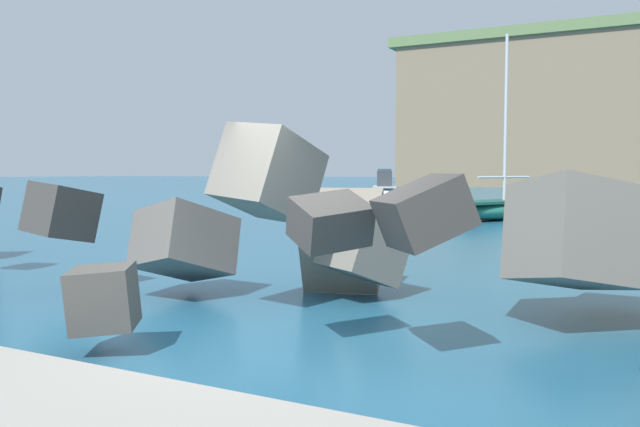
% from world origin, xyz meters
% --- Properties ---
extents(ground_plane, '(400.00, 400.00, 0.00)m').
position_xyz_m(ground_plane, '(0.00, 0.00, 0.00)').
color(ground_plane, '#235B7A').
extents(breakwater_jetty, '(30.32, 5.73, 2.50)m').
position_xyz_m(breakwater_jetty, '(0.81, 1.63, 0.99)').
color(breakwater_jetty, '#605B56').
rests_on(breakwater_jetty, ground).
extents(boat_mid_left, '(3.74, 5.11, 7.08)m').
position_xyz_m(boat_mid_left, '(-1.79, 19.27, 0.46)').
color(boat_mid_left, '#1E6656').
rests_on(boat_mid_left, ground).
extents(boat_mid_centre, '(3.53, 5.74, 2.03)m').
position_xyz_m(boat_mid_centre, '(-12.50, 34.44, 0.65)').
color(boat_mid_centre, white).
rests_on(boat_mid_centre, ground).
extents(mooring_buoy_inner, '(0.44, 0.44, 0.44)m').
position_xyz_m(mooring_buoy_inner, '(1.29, 37.35, 0.22)').
color(mooring_buoy_inner, yellow).
rests_on(mooring_buoy_inner, ground).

